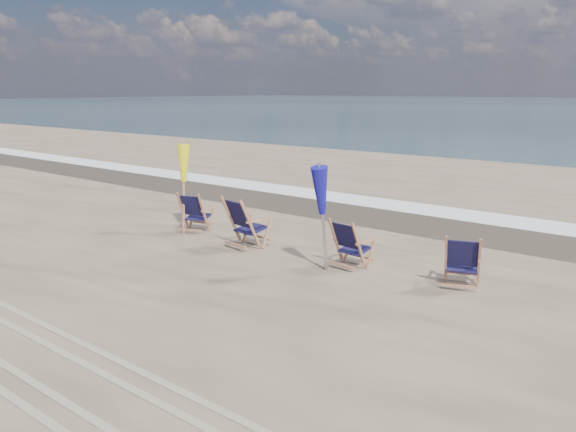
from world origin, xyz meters
name	(u,v)px	position (x,y,z in m)	size (l,w,h in m)	color
surf_foam	(426,209)	(0.00, 8.30, 0.00)	(200.00, 1.40, 0.01)	silver
wet_sand_strip	(401,219)	(0.00, 6.80, 0.00)	(200.00, 2.60, 0.00)	#42362A
tire_tracks	(34,359)	(0.00, -2.80, 0.01)	(80.00, 1.30, 0.01)	gray
beach_chair_0	(203,213)	(-2.82, 2.69, 0.48)	(0.61, 0.69, 0.96)	#131133
beach_chair_1	(250,225)	(-1.04, 2.28, 0.55)	(0.70, 0.79, 1.10)	#131133
beach_chair_2	(358,247)	(1.35, 2.51, 0.47)	(0.60, 0.68, 0.94)	#131133
beach_chair_3	(479,264)	(3.39, 2.88, 0.46)	(0.59, 0.67, 0.93)	#131133
umbrella_yellow	(183,168)	(-3.31, 2.56, 1.48)	(0.30, 0.30, 2.00)	#A66B4A
umbrella_blue	(324,194)	(0.87, 2.11, 1.43)	(0.30, 0.30, 1.94)	#A5A5AD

